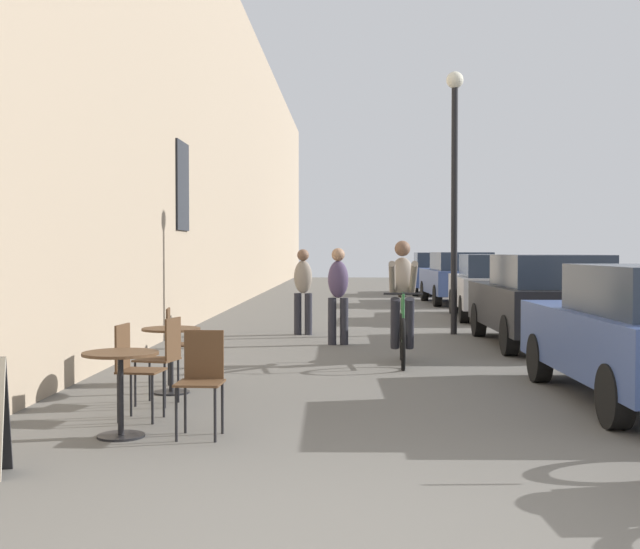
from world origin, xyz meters
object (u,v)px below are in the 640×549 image
Objects in this scene: cafe_chair_mid_toward_wall at (164,354)px; parked_car_third at (493,285)px; pedestrian_mid at (303,287)px; parked_car_second at (543,299)px; cafe_table_near at (121,376)px; cafe_chair_mid_toward_street at (177,340)px; street_lamp at (454,168)px; cafe_chair_near_toward_wall at (133,364)px; cafe_table_mid at (171,346)px; parked_car_fourth at (458,277)px; pedestrian_near at (338,290)px; cyclist_on_bicycle at (402,305)px; parked_car_fifth at (435,273)px; cafe_chair_near_toward_street at (202,375)px.

parked_car_third is (5.19, 11.01, 0.25)m from cafe_chair_mid_toward_wall.
pedestrian_mid reaches higher than parked_car_second.
cafe_chair_mid_toward_street is (-0.11, 2.86, -0.00)m from cafe_table_near.
cafe_chair_mid_toward_wall is 0.18× the size of street_lamp.
cafe_chair_near_toward_wall is 0.18× the size of street_lamp.
cafe_table_mid is 16.46m from parked_car_fourth.
pedestrian_near is at bearing 69.76° from cafe_table_mid.
cyclist_on_bicycle is 0.41× the size of parked_car_second.
cafe_chair_mid_toward_wall is 0.21× the size of parked_car_fifth.
cafe_chair_near_toward_street is at bearing -98.70° from pedestrian_near.
cafe_chair_mid_toward_street is at bearing -146.00° from cyclist_on_bicycle.
parked_car_fourth reaches higher than parked_car_second.
parked_car_fifth is at bearing 74.96° from pedestrian_mid.
parked_car_second is 1.01× the size of parked_car_third.
cyclist_on_bicycle is 0.36× the size of street_lamp.
cafe_chair_mid_toward_street is 0.18× the size of street_lamp.
cyclist_on_bicycle is at bearing -138.09° from parked_car_second.
cafe_chair_near_toward_wall is 1.47m from cafe_table_mid.
cafe_chair_near_toward_wall is at bearing -124.21° from cyclist_on_bicycle.
cafe_table_mid is 0.15× the size of street_lamp.
pedestrian_near reaches higher than parked_car_fourth.
pedestrian_near is at bearing 72.87° from cafe_chair_mid_toward_wall.
cafe_chair_near_toward_street is 23.52m from parked_car_fifth.
cafe_chair_mid_toward_street is 4.52m from pedestrian_near.
cafe_chair_near_toward_wall is 0.51× the size of cyclist_on_bicycle.
parked_car_second is at bearing 50.22° from cafe_chair_near_toward_wall.
cyclist_on_bicycle reaches higher than cafe_table_near.
cafe_chair_near_toward_street is 0.21× the size of parked_car_third.
parked_car_second is (4.42, 6.84, 0.26)m from cafe_chair_near_toward_street.
parked_car_fifth reaches higher than cafe_table_mid.
cafe_table_near is 13.54m from parked_car_third.
parked_car_fourth is (4.05, 9.18, -0.11)m from pedestrian_mid.
street_lamp reaches higher than cafe_chair_near_toward_street.
cafe_chair_near_toward_wall is 4.87m from cyclist_on_bicycle.
cyclist_on_bicycle is at bearing -108.29° from parked_car_third.
cafe_chair_near_toward_street and cafe_chair_mid_toward_wall have the same top height.
cafe_chair_near_toward_street is at bearing -110.13° from parked_car_third.
cafe_chair_near_toward_street and cafe_chair_mid_toward_street have the same top height.
street_lamp is (3.98, 5.95, 2.59)m from cafe_chair_mid_toward_street.
cafe_chair_mid_toward_street is at bearing -142.09° from parked_car_second.
cafe_table_mid is 0.45× the size of pedestrian_near.
pedestrian_near reaches higher than pedestrian_mid.
pedestrian_mid reaches higher than cafe_chair_near_toward_street.
cafe_chair_mid_toward_wall is (0.11, 0.77, 0.00)m from cafe_chair_near_toward_wall.
cafe_chair_near_toward_street is at bearing -100.52° from parked_car_fifth.
pedestrian_near is at bearing -122.34° from parked_car_third.
cafe_chair_near_toward_wall is 23.05m from parked_car_fifth.
street_lamp is (2.82, 0.18, 2.21)m from pedestrian_mid.
pedestrian_near reaches higher than parked_car_third.
cafe_chair_near_toward_wall reaches higher than cafe_table_mid.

